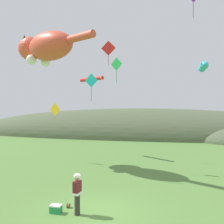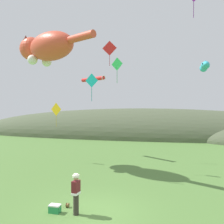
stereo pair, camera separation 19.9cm
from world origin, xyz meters
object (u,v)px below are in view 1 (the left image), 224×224
Objects in this scene: kite_diamond_gold at (55,110)px; kite_diamond_teal at (91,81)px; festival_attendant at (77,193)px; picnic_cooler at (56,209)px; kite_diamond_red at (108,48)px; kite_giant_cat at (46,48)px; kite_tube_streamer at (92,79)px; kite_spool at (68,205)px; kite_fish_windsock at (204,66)px; kite_diamond_green at (116,64)px.

kite_diamond_teal reaches higher than kite_diamond_gold.
picnic_cooler is at bearing -179.89° from festival_attendant.
kite_diamond_red reaches higher than kite_diamond_teal.
kite_diamond_red is at bearing 41.85° from kite_giant_cat.
festival_attendant is 0.24× the size of kite_giant_cat.
kite_tube_streamer is (2.37, 4.64, -1.99)m from kite_giant_cat.
kite_spool is at bearing -86.56° from kite_diamond_teal.
kite_diamond_red is (-7.92, 0.57, 1.88)m from kite_fish_windsock.
kite_fish_windsock is 1.32× the size of kite_diamond_teal.
kite_giant_cat is 5.54m from kite_diamond_teal.
festival_attendant reaches higher than kite_spool.
kite_spool is 0.11× the size of kite_diamond_teal.
picnic_cooler is 11.05m from kite_diamond_gold.
kite_spool is 0.10× the size of kite_diamond_gold.
kite_giant_cat is (-4.20, 7.83, 8.98)m from picnic_cooler.
kite_tube_streamer reaches higher than kite_diamond_gold.
kite_giant_cat is at bearing 122.27° from kite_spool.
kite_diamond_teal is at bearing -74.65° from kite_tube_streamer.
kite_diamond_green is at bearing 82.01° from kite_spool.
kite_giant_cat is (-5.18, 7.83, 8.20)m from festival_attendant.
kite_diamond_green reaches higher than kite_spool.
kite_diamond_green is at bearing -16.06° from kite_diamond_gold.
kite_diamond_teal is 0.97× the size of kite_diamond_green.
kite_diamond_red is (-0.08, 5.88, 3.42)m from kite_diamond_teal.
kite_fish_windsock is 1.20× the size of kite_diamond_gold.
kite_diamond_green is at bearing -0.55° from kite_giant_cat.
kite_diamond_teal is at bearing -145.92° from kite_fish_windsock.
kite_tube_streamer is 7.10m from kite_diamond_teal.
kite_giant_cat is 5.73m from kite_diamond_green.
kite_giant_cat reaches higher than kite_fish_windsock.
festival_attendant is 1.25m from kite_spool.
picnic_cooler is 0.25× the size of kite_diamond_gold.
kite_tube_streamer is 5.68m from kite_diamond_green.
kite_diamond_gold reaches higher than picnic_cooler.
kite_diamond_teal is 6.81m from kite_diamond_red.
picnic_cooler is 8.36m from kite_diamond_teal.
kite_diamond_gold is (0.06, 1.53, -4.81)m from kite_giant_cat.
kite_spool is 0.41× the size of picnic_cooler.
kite_giant_cat is at bearing -165.39° from kite_fish_windsock.
kite_fish_windsock reaches higher than kite_spool.
picnic_cooler is 10.89m from kite_diamond_green.
kite_diamond_green reaches higher than festival_attendant.
kite_giant_cat is 3.38× the size of kite_diamond_red.
kite_diamond_red is at bearing 90.22° from picnic_cooler.
picnic_cooler is (-0.98, -0.00, -0.77)m from festival_attendant.
kite_spool is 0.03× the size of kite_giant_cat.
kite_diamond_gold is at bearing 117.22° from kite_spool.
kite_diamond_green is (0.35, 7.78, 6.73)m from festival_attendant.
kite_diamond_teal is at bearing 89.66° from picnic_cooler.
kite_diamond_red reaches higher than kite_giant_cat.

